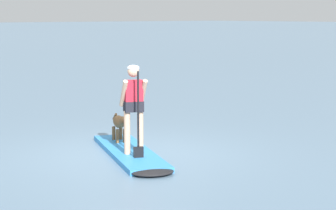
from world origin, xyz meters
TOP-DOWN VIEW (x-y plane):
  - ground_plane at (0.00, 0.00)m, footprint 400.00×400.00m
  - paddleboard at (0.21, -0.09)m, footprint 3.59×2.13m
  - person_paddler at (0.33, -0.14)m, footprint 0.68×0.60m
  - dog at (-0.79, 0.34)m, footprint 0.99×0.49m

SIDE VIEW (x-z plane):
  - ground_plane at x=0.00m, z-range 0.00..0.00m
  - paddleboard at x=0.21m, z-range 0.00..0.10m
  - dog at x=-0.79m, z-range 0.20..0.78m
  - person_paddler at x=0.33m, z-range 0.23..1.93m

